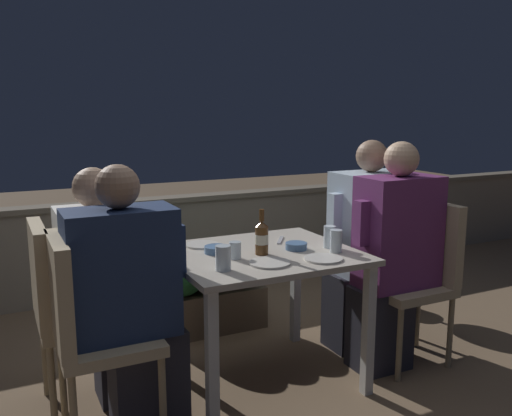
{
  "coord_description": "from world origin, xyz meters",
  "views": [
    {
      "loc": [
        -1.23,
        -2.43,
        1.45
      ],
      "look_at": [
        0.0,
        0.06,
        0.94
      ],
      "focal_mm": 38.0,
      "sensor_mm": 36.0,
      "label": 1
    }
  ],
  "objects_px": {
    "person_navy_jumper": "(131,302)",
    "potted_plant": "(394,256)",
    "chair_left_near": "(84,321)",
    "chair_right_far": "(390,253)",
    "person_purple_stripe": "(392,257)",
    "chair_left_far": "(62,299)",
    "beer_bottle": "(262,237)",
    "person_white_polo": "(106,286)",
    "person_blue_shirt": "(364,245)",
    "chair_right_near": "(419,266)"
  },
  "relations": [
    {
      "from": "person_white_polo",
      "to": "person_blue_shirt",
      "type": "height_order",
      "value": "person_blue_shirt"
    },
    {
      "from": "person_purple_stripe",
      "to": "beer_bottle",
      "type": "relative_size",
      "value": 5.49
    },
    {
      "from": "person_purple_stripe",
      "to": "person_blue_shirt",
      "type": "bearing_deg",
      "value": 83.44
    },
    {
      "from": "chair_left_far",
      "to": "potted_plant",
      "type": "bearing_deg",
      "value": 9.45
    },
    {
      "from": "chair_right_near",
      "to": "person_blue_shirt",
      "type": "height_order",
      "value": "person_blue_shirt"
    },
    {
      "from": "chair_left_far",
      "to": "potted_plant",
      "type": "height_order",
      "value": "chair_left_far"
    },
    {
      "from": "person_navy_jumper",
      "to": "potted_plant",
      "type": "bearing_deg",
      "value": 18.69
    },
    {
      "from": "chair_left_far",
      "to": "chair_right_far",
      "type": "xyz_separation_m",
      "value": [
        1.95,
        -0.03,
        0.0
      ]
    },
    {
      "from": "chair_right_far",
      "to": "potted_plant",
      "type": "bearing_deg",
      "value": 46.31
    },
    {
      "from": "person_navy_jumper",
      "to": "person_blue_shirt",
      "type": "bearing_deg",
      "value": 11.01
    },
    {
      "from": "person_white_polo",
      "to": "person_blue_shirt",
      "type": "distance_m",
      "value": 1.54
    },
    {
      "from": "person_navy_jumper",
      "to": "person_purple_stripe",
      "type": "distance_m",
      "value": 1.46
    },
    {
      "from": "person_navy_jumper",
      "to": "potted_plant",
      "type": "xyz_separation_m",
      "value": [
        2.09,
        0.71,
        -0.22
      ]
    },
    {
      "from": "chair_left_near",
      "to": "person_purple_stripe",
      "type": "bearing_deg",
      "value": -0.24
    },
    {
      "from": "chair_right_near",
      "to": "person_blue_shirt",
      "type": "relative_size",
      "value": 0.73
    },
    {
      "from": "chair_left_far",
      "to": "person_white_polo",
      "type": "bearing_deg",
      "value": 0.0
    },
    {
      "from": "person_purple_stripe",
      "to": "chair_right_far",
      "type": "xyz_separation_m",
      "value": [
        0.24,
        0.3,
        -0.08
      ]
    },
    {
      "from": "person_purple_stripe",
      "to": "chair_left_near",
      "type": "bearing_deg",
      "value": 179.76
    },
    {
      "from": "person_white_polo",
      "to": "person_purple_stripe",
      "type": "bearing_deg",
      "value": -12.14
    },
    {
      "from": "chair_left_far",
      "to": "chair_right_far",
      "type": "relative_size",
      "value": 1.0
    },
    {
      "from": "chair_right_near",
      "to": "person_blue_shirt",
      "type": "bearing_deg",
      "value": 119.21
    },
    {
      "from": "chair_right_far",
      "to": "beer_bottle",
      "type": "distance_m",
      "value": 1.04
    },
    {
      "from": "person_purple_stripe",
      "to": "person_blue_shirt",
      "type": "height_order",
      "value": "person_purple_stripe"
    },
    {
      "from": "chair_right_far",
      "to": "person_navy_jumper",
      "type": "bearing_deg",
      "value": -170.27
    },
    {
      "from": "person_navy_jumper",
      "to": "person_blue_shirt",
      "type": "distance_m",
      "value": 1.52
    },
    {
      "from": "chair_left_far",
      "to": "beer_bottle",
      "type": "height_order",
      "value": "beer_bottle"
    },
    {
      "from": "chair_left_near",
      "to": "chair_right_far",
      "type": "height_order",
      "value": "same"
    },
    {
      "from": "person_navy_jumper",
      "to": "chair_left_far",
      "type": "xyz_separation_m",
      "value": [
        -0.25,
        0.32,
        -0.05
      ]
    },
    {
      "from": "beer_bottle",
      "to": "chair_right_far",
      "type": "bearing_deg",
      "value": 10.86
    },
    {
      "from": "chair_left_far",
      "to": "chair_right_near",
      "type": "xyz_separation_m",
      "value": [
        1.91,
        -0.32,
        0.0
      ]
    },
    {
      "from": "chair_left_far",
      "to": "person_purple_stripe",
      "type": "distance_m",
      "value": 1.74
    },
    {
      "from": "chair_right_near",
      "to": "potted_plant",
      "type": "relative_size",
      "value": 1.48
    },
    {
      "from": "potted_plant",
      "to": "person_white_polo",
      "type": "bearing_deg",
      "value": -169.66
    },
    {
      "from": "chair_left_near",
      "to": "person_white_polo",
      "type": "relative_size",
      "value": 0.79
    },
    {
      "from": "chair_left_near",
      "to": "person_white_polo",
      "type": "xyz_separation_m",
      "value": [
        0.15,
        0.32,
        0.04
      ]
    },
    {
      "from": "potted_plant",
      "to": "chair_left_near",
      "type": "bearing_deg",
      "value": -162.86
    },
    {
      "from": "beer_bottle",
      "to": "potted_plant",
      "type": "height_order",
      "value": "beer_bottle"
    },
    {
      "from": "chair_right_far",
      "to": "potted_plant",
      "type": "distance_m",
      "value": 0.6
    },
    {
      "from": "person_navy_jumper",
      "to": "potted_plant",
      "type": "distance_m",
      "value": 2.22
    },
    {
      "from": "chair_left_far",
      "to": "potted_plant",
      "type": "distance_m",
      "value": 2.38
    },
    {
      "from": "chair_left_far",
      "to": "person_white_polo",
      "type": "xyz_separation_m",
      "value": [
        0.2,
        0.0,
        0.04
      ]
    },
    {
      "from": "person_navy_jumper",
      "to": "person_white_polo",
      "type": "distance_m",
      "value": 0.32
    },
    {
      "from": "chair_right_far",
      "to": "chair_left_far",
      "type": "bearing_deg",
      "value": 179.22
    },
    {
      "from": "person_white_polo",
      "to": "person_purple_stripe",
      "type": "distance_m",
      "value": 1.54
    },
    {
      "from": "person_white_polo",
      "to": "potted_plant",
      "type": "distance_m",
      "value": 2.19
    },
    {
      "from": "chair_right_near",
      "to": "person_purple_stripe",
      "type": "xyz_separation_m",
      "value": [
        -0.2,
        -0.0,
        0.08
      ]
    },
    {
      "from": "potted_plant",
      "to": "beer_bottle",
      "type": "bearing_deg",
      "value": -156.44
    },
    {
      "from": "person_purple_stripe",
      "to": "potted_plant",
      "type": "height_order",
      "value": "person_purple_stripe"
    },
    {
      "from": "person_blue_shirt",
      "to": "potted_plant",
      "type": "height_order",
      "value": "person_blue_shirt"
    },
    {
      "from": "person_white_polo",
      "to": "person_blue_shirt",
      "type": "xyz_separation_m",
      "value": [
        1.54,
        -0.03,
        0.04
      ]
    }
  ]
}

